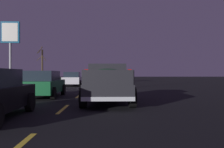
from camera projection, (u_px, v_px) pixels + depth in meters
The scene contains 8 objects.
ground at pixel (91, 85), 28.35m from camera, with size 144.00×144.00×0.00m, color black.
sidewalk_shoulder at pixel (42, 85), 28.20m from camera, with size 108.00×4.00×0.12m, color gray.
lane_markings at pixel (71, 85), 29.77m from camera, with size 108.00×3.54×0.01m.
pickup_truck at pixel (107, 82), 11.75m from camera, with size 5.42×2.29×1.87m.
sedan_green at pixel (43, 84), 14.31m from camera, with size 4.41×2.03×1.54m.
sedan_white at pixel (73, 79), 26.97m from camera, with size 4.44×2.09×1.54m.
gas_price_sign at pixel (10, 38), 25.08m from camera, with size 0.27×1.90×6.71m.
bare_tree_far at pixel (42, 64), 40.71m from camera, with size 1.12×1.57×5.94m.
Camera 1 is at (-1.40, -1.66, 1.40)m, focal length 39.25 mm.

